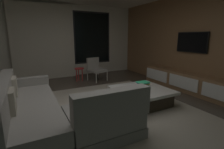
{
  "coord_description": "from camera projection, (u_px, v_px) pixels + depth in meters",
  "views": [
    {
      "loc": [
        -1.21,
        -2.96,
        1.5
      ],
      "look_at": [
        0.5,
        0.33,
        0.67
      ],
      "focal_mm": 27.13,
      "sensor_mm": 36.0,
      "label": 1
    }
  ],
  "objects": [
    {
      "name": "media_wall",
      "position": [
        203.0,
        43.0,
        4.52
      ],
      "size": [
        0.12,
        7.8,
        2.7
      ],
      "color": "#8E6642",
      "rests_on": "floor"
    },
    {
      "name": "media_console",
      "position": [
        189.0,
        83.0,
        4.67
      ],
      "size": [
        0.46,
        3.1,
        0.52
      ],
      "color": "#8E6642",
      "rests_on": "floor"
    },
    {
      "name": "area_rug",
      "position": [
        115.0,
        111.0,
        3.51
      ],
      "size": [
        3.2,
        3.8,
        0.01
      ],
      "primitive_type": "cube",
      "color": "#ADA391",
      "rests_on": "floor"
    },
    {
      "name": "book_stack_on_coffee_table",
      "position": [
        143.0,
        84.0,
        4.0
      ],
      "size": [
        0.28,
        0.22,
        0.11
      ],
      "color": "#3FABA4",
      "rests_on": "coffee_table"
    },
    {
      "name": "mounted_tv",
      "position": [
        192.0,
        42.0,
        4.69
      ],
      "size": [
        0.05,
        0.96,
        0.56
      ],
      "color": "black"
    },
    {
      "name": "floor",
      "position": [
        98.0,
        112.0,
        3.44
      ],
      "size": [
        9.2,
        9.2,
        0.0
      ],
      "primitive_type": "plane",
      "color": "#473D33"
    },
    {
      "name": "coffee_table",
      "position": [
        141.0,
        96.0,
        3.84
      ],
      "size": [
        1.16,
        1.16,
        0.36
      ],
      "color": "#32281C",
      "rests_on": "floor"
    },
    {
      "name": "side_stool",
      "position": [
        79.0,
        71.0,
        5.75
      ],
      "size": [
        0.32,
        0.32,
        0.46
      ],
      "color": "red",
      "rests_on": "floor"
    },
    {
      "name": "accent_chair_near_window",
      "position": [
        96.0,
        68.0,
        5.92
      ],
      "size": [
        0.67,
        0.68,
        0.78
      ],
      "color": "#B2ADA0",
      "rests_on": "floor"
    },
    {
      "name": "sectional_couch",
      "position": [
        47.0,
        112.0,
        2.79
      ],
      "size": [
        1.98,
        2.5,
        0.82
      ],
      "color": "gray",
      "rests_on": "floor"
    },
    {
      "name": "back_wall_with_window",
      "position": [
        58.0,
        41.0,
        6.25
      ],
      "size": [
        6.6,
        0.3,
        2.7
      ],
      "color": "silver",
      "rests_on": "floor"
    }
  ]
}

